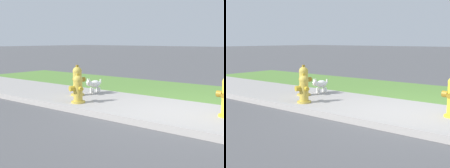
{
  "view_description": "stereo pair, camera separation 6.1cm",
  "coord_description": "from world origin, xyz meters",
  "views": [
    {
      "loc": [
        2.59,
        -5.48,
        1.41
      ],
      "look_at": [
        -1.84,
        0.1,
        0.4
      ],
      "focal_mm": 50.0,
      "sensor_mm": 36.0,
      "label": 1
    },
    {
      "loc": [
        2.64,
        -5.45,
        1.41
      ],
      "look_at": [
        -1.84,
        0.1,
        0.4
      ],
      "focal_mm": 50.0,
      "sensor_mm": 36.0,
      "label": 2
    }
  ],
  "objects": [
    {
      "name": "ground_plane",
      "position": [
        0.0,
        0.0,
        0.0
      ],
      "size": [
        120.0,
        120.0,
        0.0
      ],
      "primitive_type": "plane",
      "color": "#515154"
    },
    {
      "name": "sidewalk_pavement",
      "position": [
        0.0,
        0.0,
        0.01
      ],
      "size": [
        18.0,
        2.35,
        0.01
      ],
      "primitive_type": "cube",
      "color": "#9E9993",
      "rests_on": "ground"
    },
    {
      "name": "street_curb",
      "position": [
        0.0,
        -1.26,
        0.06
      ],
      "size": [
        18.0,
        0.16,
        0.12
      ],
      "primitive_type": "cube",
      "color": "#9E9993",
      "rests_on": "ground"
    },
    {
      "name": "fire_hydrant_at_driveway",
      "position": [
        -2.28,
        -0.58,
        0.32
      ],
      "size": [
        0.39,
        0.37,
        0.68
      ],
      "rotation": [
        0.0,
        0.0,
        2.8
      ],
      "color": "gold",
      "rests_on": "ground"
    },
    {
      "name": "fire_hydrant_mid_block",
      "position": [
        -2.96,
        0.1,
        0.38
      ],
      "size": [
        0.41,
        0.39,
        0.79
      ],
      "rotation": [
        0.0,
        0.0,
        5.97
      ],
      "color": "gold",
      "rests_on": "ground"
    },
    {
      "name": "small_white_dog",
      "position": [
        -2.89,
        0.64,
        0.24
      ],
      "size": [
        0.26,
        0.47,
        0.42
      ],
      "rotation": [
        0.0,
        0.0,
        4.46
      ],
      "color": "white",
      "rests_on": "ground"
    }
  ]
}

